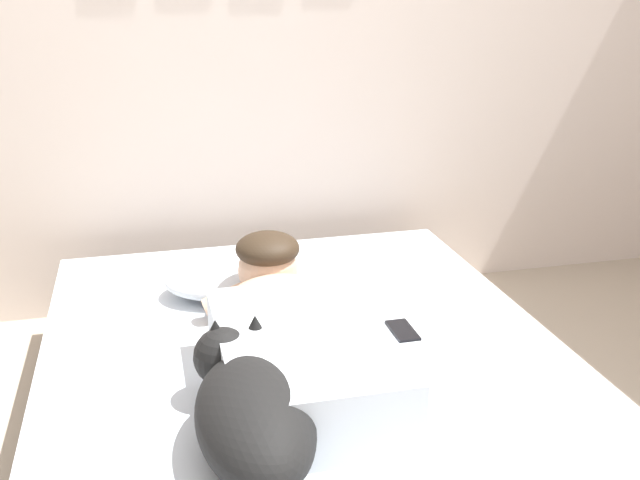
% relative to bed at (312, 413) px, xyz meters
% --- Properties ---
extents(bed, '(1.54, 2.07, 0.31)m').
position_rel_bed_xyz_m(bed, '(0.00, 0.00, 0.00)').
color(bed, '#4C4742').
rests_on(bed, ground).
extents(pillow, '(0.52, 0.32, 0.11)m').
position_rel_bed_xyz_m(pillow, '(-0.12, 0.54, 0.21)').
color(pillow, silver).
rests_on(pillow, bed).
extents(person_lying, '(0.43, 0.92, 0.27)m').
position_rel_bed_xyz_m(person_lying, '(-0.06, -0.01, 0.27)').
color(person_lying, silver).
rests_on(person_lying, bed).
extents(dog, '(0.26, 0.57, 0.21)m').
position_rel_bed_xyz_m(dog, '(-0.22, -0.34, 0.26)').
color(dog, black).
rests_on(dog, bed).
extents(coffee_cup, '(0.12, 0.09, 0.07)m').
position_rel_bed_xyz_m(coffee_cup, '(0.12, 0.34, 0.20)').
color(coffee_cup, teal).
rests_on(coffee_cup, bed).
extents(cell_phone, '(0.07, 0.14, 0.01)m').
position_rel_bed_xyz_m(cell_phone, '(0.31, 0.13, 0.16)').
color(cell_phone, black).
rests_on(cell_phone, bed).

